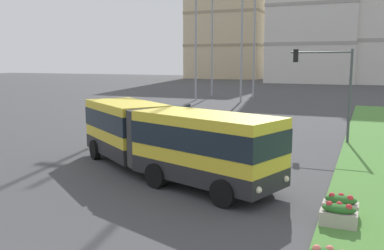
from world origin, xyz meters
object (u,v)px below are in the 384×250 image
(flower_planter_2, at_px, (339,215))
(flower_planter_3, at_px, (341,205))
(articulated_bus, at_px, (164,138))
(apartment_tower_west, at_px, (229,0))
(traffic_light_far_right, at_px, (330,78))
(car_white_van, at_px, (175,115))

(flower_planter_2, height_order, flower_planter_3, same)
(articulated_bus, relative_size, apartment_tower_west, 0.26)
(articulated_bus, height_order, traffic_light_far_right, traffic_light_far_right)
(flower_planter_3, relative_size, traffic_light_far_right, 0.19)
(traffic_light_far_right, bearing_deg, apartment_tower_west, 111.42)
(flower_planter_2, relative_size, traffic_light_far_right, 0.19)
(apartment_tower_west, bearing_deg, traffic_light_far_right, -68.58)
(car_white_van, height_order, traffic_light_far_right, traffic_light_far_right)
(flower_planter_2, bearing_deg, flower_planter_3, 90.00)
(car_white_van, relative_size, flower_planter_3, 4.13)
(articulated_bus, xyz_separation_m, car_white_van, (-5.95, 13.85, -0.90))
(flower_planter_2, distance_m, apartment_tower_west, 114.34)
(car_white_van, distance_m, traffic_light_far_right, 12.75)
(articulated_bus, distance_m, flower_planter_2, 8.45)
(car_white_van, relative_size, traffic_light_far_right, 0.79)
(flower_planter_2, relative_size, apartment_tower_west, 0.02)
(articulated_bus, relative_size, traffic_light_far_right, 2.00)
(car_white_van, bearing_deg, apartment_tower_west, 105.15)
(traffic_light_far_right, bearing_deg, flower_planter_3, -83.09)
(apartment_tower_west, bearing_deg, flower_planter_3, -70.31)
(articulated_bus, height_order, car_white_van, articulated_bus)
(articulated_bus, distance_m, apartment_tower_west, 108.59)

